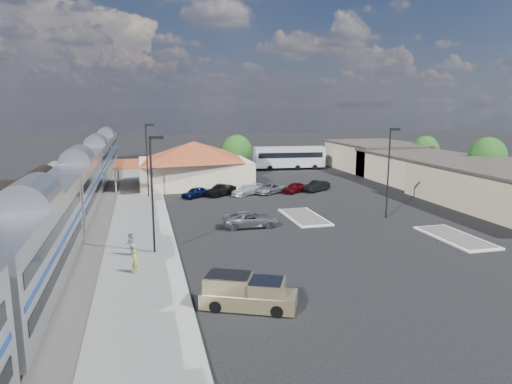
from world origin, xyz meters
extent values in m
plane|color=black|center=(0.00, 0.00, 0.00)|extent=(280.00, 280.00, 0.00)
cube|color=#4C4944|center=(-21.00, 8.00, 0.06)|extent=(16.00, 100.00, 0.12)
cube|color=gray|center=(-12.00, 6.00, 0.09)|extent=(5.50, 92.00, 0.18)
cube|color=silver|center=(-18.00, -11.75, 3.05)|extent=(3.00, 20.00, 5.00)
cube|color=black|center=(-18.00, -11.75, 0.30)|extent=(2.20, 16.00, 0.60)
cube|color=silver|center=(-18.00, 9.25, 3.05)|extent=(3.00, 20.00, 5.00)
cube|color=black|center=(-18.00, 9.25, 0.30)|extent=(2.20, 16.00, 0.60)
cube|color=silver|center=(-18.00, 30.25, 3.05)|extent=(3.00, 20.00, 5.00)
cube|color=black|center=(-18.00, 30.25, 0.30)|extent=(2.20, 16.00, 0.60)
cube|color=silver|center=(-18.00, 51.25, 3.05)|extent=(3.00, 20.00, 5.00)
cube|color=black|center=(-18.00, 51.25, 0.30)|extent=(2.20, 16.00, 0.60)
cylinder|color=black|center=(-24.00, 17.34, 2.10)|extent=(2.80, 14.00, 2.80)
cube|color=black|center=(-24.00, 17.34, 0.30)|extent=(2.20, 12.00, 0.60)
cube|color=beige|center=(-4.50, 24.00, 1.80)|extent=(15.00, 12.00, 3.60)
pyramid|color=#973E21|center=(-4.50, 24.00, 4.90)|extent=(15.30, 12.24, 2.60)
cube|color=#973E21|center=(-13.60, 24.00, 3.30)|extent=(3.20, 9.60, 0.25)
cube|color=#C6B28C|center=(28.00, 18.00, 2.00)|extent=(12.00, 18.00, 4.00)
cube|color=#3F3833|center=(28.00, 18.00, 4.15)|extent=(12.40, 18.40, 0.30)
cube|color=#C6B28C|center=(28.00, 32.00, 2.25)|extent=(12.00, 16.00, 4.50)
cube|color=#3F3833|center=(28.00, 32.00, 4.65)|extent=(12.40, 16.40, 0.30)
cube|color=silver|center=(4.00, 2.00, 0.07)|extent=(3.30, 7.50, 0.15)
cube|color=#4C4944|center=(4.00, 2.00, 0.16)|extent=(2.70, 6.90, 0.10)
cube|color=silver|center=(14.00, -8.00, 0.07)|extent=(3.30, 7.50, 0.15)
cube|color=#4C4944|center=(14.00, -8.00, 0.16)|extent=(2.70, 6.90, 0.10)
cylinder|color=black|center=(-11.00, -6.00, 4.50)|extent=(0.16, 0.16, 9.00)
cube|color=black|center=(-10.50, -6.00, 8.85)|extent=(1.00, 0.25, 0.22)
cylinder|color=black|center=(-11.00, 16.00, 4.50)|extent=(0.16, 0.16, 9.00)
cube|color=black|center=(-10.50, 16.00, 8.85)|extent=(1.00, 0.25, 0.22)
cylinder|color=black|center=(12.00, 0.00, 4.50)|extent=(0.16, 0.16, 9.00)
cube|color=black|center=(12.50, 0.00, 8.85)|extent=(1.00, 0.25, 0.22)
cylinder|color=#382314|center=(34.00, 12.00, 1.43)|extent=(0.30, 0.30, 2.86)
ellipsoid|color=#154A17|center=(34.00, 12.00, 4.23)|extent=(4.94, 4.94, 5.46)
cylinder|color=#382314|center=(34.00, 26.00, 1.28)|extent=(0.30, 0.30, 2.55)
ellipsoid|color=#154A17|center=(34.00, 26.00, 3.77)|extent=(4.41, 4.41, 4.87)
cylinder|color=#382314|center=(3.00, 30.00, 1.36)|extent=(0.30, 0.30, 2.73)
ellipsoid|color=#154A17|center=(3.00, 30.00, 4.03)|extent=(4.71, 4.71, 5.21)
cube|color=tan|center=(-6.19, -16.86, 0.53)|extent=(5.61, 3.92, 0.87)
cube|color=tan|center=(-6.19, -16.86, 1.20)|extent=(2.58, 2.49, 0.91)
cube|color=tan|center=(-6.19, -16.86, 1.30)|extent=(3.06, 2.70, 1.06)
cylinder|color=black|center=(-5.00, -18.34, 0.35)|extent=(0.74, 0.53, 0.69)
cylinder|color=black|center=(-4.29, -16.76, 0.35)|extent=(0.74, 0.53, 0.69)
cylinder|color=black|center=(-8.09, -16.96, 0.35)|extent=(0.74, 0.53, 0.69)
cylinder|color=black|center=(-7.38, -15.38, 0.35)|extent=(0.74, 0.53, 0.69)
imported|color=#A3A6AB|center=(-2.05, -0.09, 0.71)|extent=(5.22, 2.56, 1.43)
cube|color=white|center=(13.58, 35.84, 2.21)|extent=(12.55, 3.80, 3.50)
cube|color=black|center=(13.58, 35.84, 2.63)|extent=(11.57, 3.75, 0.93)
cylinder|color=black|center=(17.77, 34.24, 0.46)|extent=(0.95, 0.39, 0.93)
cylinder|color=black|center=(18.00, 36.64, 0.46)|extent=(0.95, 0.39, 0.93)
cylinder|color=black|center=(9.78, 34.98, 0.46)|extent=(0.95, 0.39, 0.93)
cylinder|color=black|center=(10.00, 37.38, 0.46)|extent=(0.95, 0.39, 0.93)
imported|color=#D9DF45|center=(-12.36, -10.11, 0.99)|extent=(0.52, 0.67, 1.61)
imported|color=silver|center=(-12.73, -6.49, 1.07)|extent=(0.89, 1.02, 1.77)
imported|color=#0D1442|center=(-5.39, 14.93, 0.64)|extent=(3.96, 3.40, 1.28)
imported|color=black|center=(-2.19, 15.23, 0.71)|extent=(4.35, 3.77, 1.42)
imported|color=white|center=(1.01, 14.93, 0.65)|extent=(4.72, 3.97, 1.29)
imported|color=#9B9FA4|center=(4.21, 15.23, 0.65)|extent=(5.06, 4.39, 1.29)
imported|color=maroon|center=(7.41, 14.93, 0.66)|extent=(4.08, 3.49, 1.32)
imported|color=black|center=(10.61, 15.23, 0.70)|extent=(4.36, 3.54, 1.40)
camera|label=1|loc=(-11.66, -40.09, 11.18)|focal=32.00mm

